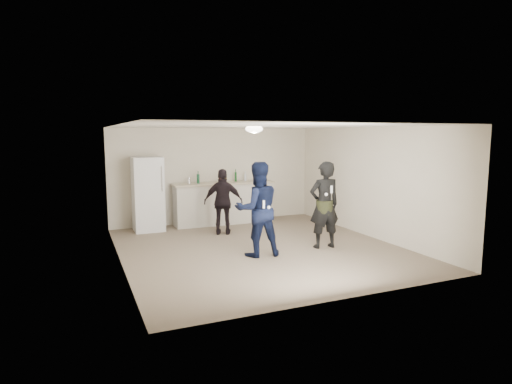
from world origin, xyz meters
name	(u,v)px	position (x,y,z in m)	size (l,w,h in m)	color
floor	(260,248)	(0.00, 0.00, 0.00)	(6.00, 6.00, 0.00)	#6B5B4C
ceiling	(260,126)	(0.00, 0.00, 2.50)	(6.00, 6.00, 0.00)	silver
wall_back	(215,175)	(0.00, 3.00, 1.25)	(6.00, 6.00, 0.00)	beige
wall_front	(346,213)	(0.00, -3.00, 1.25)	(6.00, 6.00, 0.00)	beige
wall_left	(119,196)	(-2.75, 0.00, 1.25)	(6.00, 6.00, 0.00)	beige
wall_right	(370,182)	(2.75, 0.00, 1.25)	(6.00, 6.00, 0.00)	beige
counter	(224,204)	(0.13, 2.67, 0.53)	(2.60, 0.56, 1.05)	beige
counter_top	(224,183)	(0.13, 2.67, 1.07)	(2.68, 0.64, 0.04)	#BEB593
fridge	(148,194)	(-1.83, 2.60, 0.90)	(0.70, 0.70, 1.80)	silver
fridge_handle	(162,179)	(-1.55, 2.23, 1.30)	(0.02, 0.02, 0.60)	silver
ceiling_dome	(254,129)	(0.00, 0.30, 2.45)	(0.36, 0.36, 0.16)	white
shaker	(189,181)	(-0.78, 2.68, 1.18)	(0.08, 0.08, 0.17)	silver
man	(258,209)	(-0.25, -0.47, 0.91)	(0.89, 0.69, 1.82)	#101C44
woman	(324,205)	(1.25, -0.46, 0.90)	(0.65, 0.43, 1.79)	black
camo_shorts	(324,207)	(1.25, -0.46, 0.85)	(0.34, 0.34, 0.28)	#2F3618
spectator	(223,202)	(-0.28, 1.50, 0.77)	(0.90, 0.38, 1.54)	black
remote_man	(264,204)	(-0.25, -0.75, 1.05)	(0.04, 0.04, 0.15)	white
nunchuk_man	(269,207)	(-0.13, -0.72, 0.98)	(0.07, 0.07, 0.07)	white
remote_woman	(331,189)	(1.25, -0.71, 1.25)	(0.04, 0.04, 0.15)	white
nunchuk_woman	(326,194)	(1.15, -0.68, 1.15)	(0.07, 0.07, 0.07)	white
bottle_cluster	(223,178)	(0.14, 2.71, 1.20)	(1.40, 0.27, 0.25)	#164E2E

